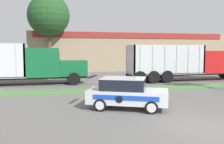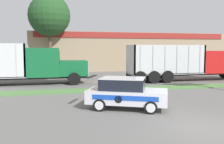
% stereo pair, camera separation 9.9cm
% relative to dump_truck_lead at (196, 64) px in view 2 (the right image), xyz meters
% --- Properties ---
extents(ground_plane, '(600.00, 600.00, 0.00)m').
position_rel_dump_truck_lead_xyz_m(ground_plane, '(-8.34, -13.87, -1.60)').
color(ground_plane, slate).
extents(grass_verge, '(120.00, 2.00, 0.06)m').
position_rel_dump_truck_lead_xyz_m(grass_verge, '(-8.34, -3.90, -1.57)').
color(grass_verge, '#517F42').
rests_on(grass_verge, ground_plane).
extents(centre_line_3, '(2.40, 0.14, 0.01)m').
position_rel_dump_truck_lead_xyz_m(centre_line_3, '(-16.17, 1.10, -1.60)').
color(centre_line_3, yellow).
rests_on(centre_line_3, ground_plane).
extents(centre_line_4, '(2.40, 0.14, 0.01)m').
position_rel_dump_truck_lead_xyz_m(centre_line_4, '(-10.77, 1.10, -1.60)').
color(centre_line_4, yellow).
rests_on(centre_line_4, ground_plane).
extents(centre_line_5, '(2.40, 0.14, 0.01)m').
position_rel_dump_truck_lead_xyz_m(centre_line_5, '(-5.37, 1.10, -1.60)').
color(centre_line_5, yellow).
rests_on(centre_line_5, ground_plane).
extents(centre_line_6, '(2.40, 0.14, 0.01)m').
position_rel_dump_truck_lead_xyz_m(centre_line_6, '(0.03, 1.10, -1.60)').
color(centre_line_6, yellow).
rests_on(centre_line_6, ground_plane).
extents(dump_truck_lead, '(12.17, 2.71, 3.62)m').
position_rel_dump_truck_lead_xyz_m(dump_truck_lead, '(0.00, 0.00, 0.00)').
color(dump_truck_lead, black).
rests_on(dump_truck_lead, ground_plane).
extents(dump_truck_mid, '(12.49, 2.74, 3.60)m').
position_rel_dump_truck_lead_xyz_m(dump_truck_mid, '(-16.12, 0.60, 0.08)').
color(dump_truck_mid, black).
rests_on(dump_truck_mid, ground_plane).
extents(rally_car, '(4.52, 3.44, 1.67)m').
position_rel_dump_truck_lead_xyz_m(rally_car, '(-10.31, -9.95, -0.76)').
color(rally_car, silver).
rests_on(rally_car, ground_plane).
extents(store_building_backdrop, '(29.35, 12.10, 5.53)m').
position_rel_dump_truck_lead_xyz_m(store_building_backdrop, '(-2.56, 17.65, 1.16)').
color(store_building_backdrop, '#9E896B').
rests_on(store_building_backdrop, ground_plane).
extents(tree_behind_left, '(5.32, 5.32, 11.40)m').
position_rel_dump_truck_lead_xyz_m(tree_behind_left, '(-14.38, 10.74, 6.32)').
color(tree_behind_left, brown).
rests_on(tree_behind_left, ground_plane).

